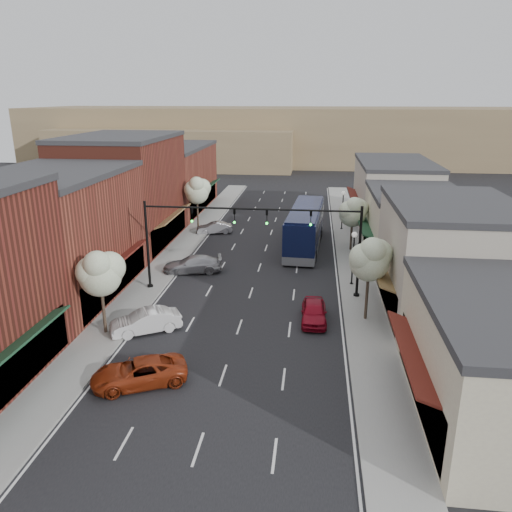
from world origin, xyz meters
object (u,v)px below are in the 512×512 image
(tree_right_near, at_px, (370,258))
(tree_left_far, at_px, (197,190))
(red_hatchback, at_px, (314,312))
(parked_car_e, at_px, (214,228))
(parked_car_c, at_px, (193,264))
(parked_car_b, at_px, (146,321))
(signal_mast_right, at_px, (327,237))
(lamp_post_far, at_px, (343,204))
(tree_right_far, at_px, (353,211))
(signal_mast_left, at_px, (177,233))
(lamp_post_near, at_px, (354,250))
(coach_bus, at_px, (305,227))
(parked_car_a, at_px, (139,372))
(tree_left_near, at_px, (100,272))

(tree_right_near, height_order, tree_left_far, tree_left_far)
(red_hatchback, bearing_deg, tree_left_far, 119.23)
(parked_car_e, bearing_deg, parked_car_c, -12.80)
(parked_car_e, bearing_deg, red_hatchback, 11.59)
(tree_right_near, xyz_separation_m, parked_car_b, (-14.19, -3.35, -3.72))
(signal_mast_right, xyz_separation_m, lamp_post_far, (2.18, 20.00, -1.62))
(tree_left_far, bearing_deg, lamp_post_far, 7.30)
(signal_mast_right, height_order, red_hatchback, signal_mast_right)
(tree_right_far, distance_m, parked_car_b, 24.22)
(signal_mast_right, distance_m, signal_mast_left, 11.24)
(tree_right_near, relative_size, tree_right_far, 1.10)
(lamp_post_near, distance_m, parked_car_c, 13.64)
(signal_mast_right, xyz_separation_m, coach_bus, (-1.80, 12.70, -2.53))
(parked_car_a, xyz_separation_m, parked_car_c, (-1.36, 17.43, 0.04))
(tree_left_near, height_order, coach_bus, tree_left_near)
(signal_mast_right, height_order, tree_left_far, signal_mast_right)
(parked_car_a, distance_m, parked_car_b, 6.17)
(tree_left_near, bearing_deg, parked_car_c, 77.45)
(signal_mast_right, height_order, lamp_post_far, signal_mast_right)
(red_hatchback, bearing_deg, parked_car_b, -166.05)
(red_hatchback, xyz_separation_m, parked_car_c, (-10.39, 8.64, 0.02))
(tree_left_near, xyz_separation_m, red_hatchback, (13.09, 3.49, -3.51))
(tree_left_far, bearing_deg, parked_car_b, -84.57)
(tree_right_far, relative_size, parked_car_b, 1.22)
(tree_left_far, bearing_deg, tree_left_near, -90.00)
(tree_right_far, bearing_deg, signal_mast_right, -102.85)
(tree_right_far, bearing_deg, parked_car_c, -150.47)
(tree_right_near, distance_m, tree_right_far, 16.01)
(parked_car_a, bearing_deg, tree_left_far, 162.65)
(coach_bus, bearing_deg, lamp_post_far, 65.15)
(tree_right_far, xyz_separation_m, coach_bus, (-4.53, 0.75, -1.90))
(tree_right_far, xyz_separation_m, parked_car_a, (-12.55, -25.30, -3.30))
(tree_right_far, height_order, parked_car_e, tree_right_far)
(signal_mast_left, relative_size, lamp_post_near, 1.85)
(signal_mast_left, height_order, parked_car_e, signal_mast_left)
(tree_right_far, xyz_separation_m, tree_left_far, (-16.60, 6.00, 0.61))
(tree_right_near, bearing_deg, tree_left_far, 127.04)
(tree_left_near, relative_size, red_hatchback, 1.37)
(parked_car_b, bearing_deg, lamp_post_near, 95.81)
(signal_mast_left, relative_size, parked_car_c, 1.64)
(tree_left_near, relative_size, lamp_post_near, 1.28)
(tree_left_near, xyz_separation_m, parked_car_c, (2.70, 12.13, -3.50))
(lamp_post_near, distance_m, parked_car_e, 20.17)
(lamp_post_far, bearing_deg, tree_right_far, -86.12)
(parked_car_b, bearing_deg, lamp_post_far, 123.36)
(tree_right_near, bearing_deg, tree_left_near, -166.45)
(tree_right_near, height_order, lamp_post_far, tree_right_near)
(signal_mast_left, bearing_deg, red_hatchback, -23.59)
(tree_right_near, distance_m, lamp_post_near, 6.74)
(red_hatchback, height_order, parked_car_e, red_hatchback)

